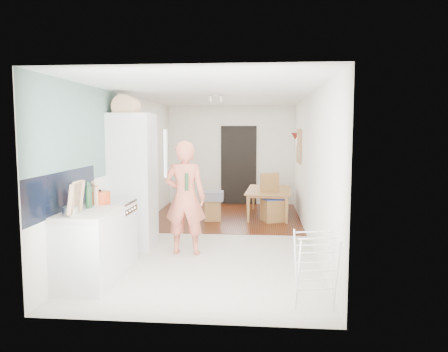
# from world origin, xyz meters

# --- Properties ---
(room_shell) EXTENTS (3.20, 7.00, 2.50)m
(room_shell) POSITION_xyz_m (0.00, 0.00, 1.25)
(room_shell) COLOR white
(room_shell) RESTS_ON ground
(floor) EXTENTS (3.20, 7.00, 0.01)m
(floor) POSITION_xyz_m (0.00, 0.00, 0.00)
(floor) COLOR beige
(floor) RESTS_ON ground
(wood_floor_overlay) EXTENTS (3.20, 3.30, 0.01)m
(wood_floor_overlay) POSITION_xyz_m (0.00, 1.85, 0.01)
(wood_floor_overlay) COLOR #5C2E16
(wood_floor_overlay) RESTS_ON room_shell
(sage_wall_panel) EXTENTS (0.02, 3.00, 1.30)m
(sage_wall_panel) POSITION_xyz_m (-1.59, -2.00, 1.85)
(sage_wall_panel) COLOR slate
(sage_wall_panel) RESTS_ON room_shell
(tile_splashback) EXTENTS (0.02, 1.90, 0.50)m
(tile_splashback) POSITION_xyz_m (-1.59, -2.55, 1.15)
(tile_splashback) COLOR black
(tile_splashback) RESTS_ON room_shell
(doorway_recess) EXTENTS (0.90, 0.04, 2.00)m
(doorway_recess) POSITION_xyz_m (0.20, 3.48, 1.00)
(doorway_recess) COLOR black
(doorway_recess) RESTS_ON room_shell
(base_cabinet) EXTENTS (0.60, 0.90, 0.86)m
(base_cabinet) POSITION_xyz_m (-1.30, -2.55, 0.43)
(base_cabinet) COLOR silver
(base_cabinet) RESTS_ON room_shell
(worktop) EXTENTS (0.62, 0.92, 0.06)m
(worktop) POSITION_xyz_m (-1.30, -2.55, 0.89)
(worktop) COLOR silver
(worktop) RESTS_ON room_shell
(range_cooker) EXTENTS (0.60, 0.60, 0.88)m
(range_cooker) POSITION_xyz_m (-1.30, -1.80, 0.44)
(range_cooker) COLOR silver
(range_cooker) RESTS_ON room_shell
(cooker_top) EXTENTS (0.60, 0.60, 0.04)m
(cooker_top) POSITION_xyz_m (-1.30, -1.80, 0.90)
(cooker_top) COLOR silver
(cooker_top) RESTS_ON room_shell
(fridge_housing) EXTENTS (0.66, 0.66, 2.15)m
(fridge_housing) POSITION_xyz_m (-1.27, -0.78, 1.07)
(fridge_housing) COLOR silver
(fridge_housing) RESTS_ON room_shell
(fridge_door) EXTENTS (0.14, 0.56, 0.70)m
(fridge_door) POSITION_xyz_m (-0.66, -1.08, 1.55)
(fridge_door) COLOR silver
(fridge_door) RESTS_ON room_shell
(fridge_interior) EXTENTS (0.02, 0.52, 0.66)m
(fridge_interior) POSITION_xyz_m (-0.96, -0.78, 1.55)
(fridge_interior) COLOR white
(fridge_interior) RESTS_ON room_shell
(pinboard) EXTENTS (0.03, 0.90, 0.70)m
(pinboard) POSITION_xyz_m (1.58, 1.90, 1.55)
(pinboard) COLOR tan
(pinboard) RESTS_ON room_shell
(pinboard_frame) EXTENTS (0.00, 0.94, 0.74)m
(pinboard_frame) POSITION_xyz_m (1.57, 1.90, 1.55)
(pinboard_frame) COLOR #A56735
(pinboard_frame) RESTS_ON room_shell
(wall_sconce) EXTENTS (0.18, 0.18, 0.16)m
(wall_sconce) POSITION_xyz_m (1.54, 2.55, 1.75)
(wall_sconce) COLOR maroon
(wall_sconce) RESTS_ON room_shell
(person) EXTENTS (0.76, 0.50, 2.05)m
(person) POSITION_xyz_m (-0.37, -1.08, 1.03)
(person) COLOR #DD6D52
(person) RESTS_ON floor
(dining_table) EXTENTS (0.87, 1.48, 0.51)m
(dining_table) POSITION_xyz_m (0.98, 1.96, 0.25)
(dining_table) COLOR #A56735
(dining_table) RESTS_ON floor
(dining_chair) EXTENTS (0.54, 0.54, 0.99)m
(dining_chair) POSITION_xyz_m (1.03, 1.40, 0.50)
(dining_chair) COLOR #A56735
(dining_chair) RESTS_ON floor
(stool) EXTENTS (0.38, 0.38, 0.43)m
(stool) POSITION_xyz_m (-0.24, 1.38, 0.22)
(stool) COLOR #A56735
(stool) RESTS_ON floor
(grey_drape) EXTENTS (0.43, 0.43, 0.19)m
(grey_drape) POSITION_xyz_m (-0.22, 1.38, 0.53)
(grey_drape) COLOR gray
(grey_drape) RESTS_ON stool
(drying_rack) EXTENTS (0.48, 0.44, 0.80)m
(drying_rack) POSITION_xyz_m (1.36, -2.96, 0.40)
(drying_rack) COLOR silver
(drying_rack) RESTS_ON floor
(bread_bin) EXTENTS (0.47, 0.45, 0.20)m
(bread_bin) POSITION_xyz_m (-1.33, -0.85, 2.25)
(bread_bin) COLOR #DBB17E
(bread_bin) RESTS_ON fridge_housing
(red_casserole) EXTENTS (0.33, 0.33, 0.16)m
(red_casserole) POSITION_xyz_m (-1.35, -2.00, 1.00)
(red_casserole) COLOR #DA4619
(red_casserole) RESTS_ON cooker_top
(steel_pan) EXTENTS (0.20, 0.20, 0.09)m
(steel_pan) POSITION_xyz_m (-1.42, -2.76, 0.97)
(steel_pan) COLOR silver
(steel_pan) RESTS_ON worktop
(held_bottle) EXTENTS (0.06, 0.06, 0.26)m
(held_bottle) POSITION_xyz_m (-0.31, -1.28, 1.13)
(held_bottle) COLOR #1F4424
(held_bottle) RESTS_ON person
(bottle_a) EXTENTS (0.07, 0.07, 0.27)m
(bottle_a) POSITION_xyz_m (-1.37, -2.36, 1.05)
(bottle_a) COLOR #1F4424
(bottle_a) RESTS_ON worktop
(bottle_b) EXTENTS (0.07, 0.07, 0.25)m
(bottle_b) POSITION_xyz_m (-1.36, -2.31, 1.05)
(bottle_b) COLOR #1F4424
(bottle_b) RESTS_ON worktop
(bottle_c) EXTENTS (0.09, 0.09, 0.23)m
(bottle_c) POSITION_xyz_m (-1.41, -2.65, 1.04)
(bottle_c) COLOR silver
(bottle_c) RESTS_ON worktop
(pepper_mill_front) EXTENTS (0.08, 0.08, 0.24)m
(pepper_mill_front) POSITION_xyz_m (-1.36, -2.13, 1.04)
(pepper_mill_front) COLOR #DBB17E
(pepper_mill_front) RESTS_ON worktop
(pepper_mill_back) EXTENTS (0.08, 0.08, 0.24)m
(pepper_mill_back) POSITION_xyz_m (-1.43, -2.02, 1.04)
(pepper_mill_back) COLOR #DBB17E
(pepper_mill_back) RESTS_ON worktop
(chopping_boards) EXTENTS (0.05, 0.29, 0.39)m
(chopping_boards) POSITION_xyz_m (-1.34, -2.77, 1.12)
(chopping_boards) COLOR #DBB17E
(chopping_boards) RESTS_ON worktop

